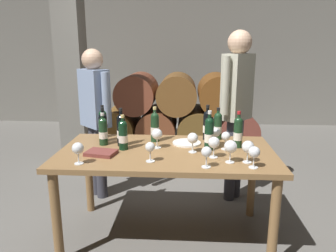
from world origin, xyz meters
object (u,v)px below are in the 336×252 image
Objects in this scene: wine_glass_1 at (207,153)px; tasting_notebook at (101,153)px; wine_bottle_0 at (103,123)px; wine_bottle_4 at (103,131)px; wine_glass_8 at (248,147)px; wine_glass_10 at (78,149)px; wine_bottle_9 at (207,125)px; wine_glass_6 at (193,139)px; dining_table at (166,161)px; wine_bottle_8 at (103,127)px; wine_glass_4 at (150,148)px; wine_glass_7 at (157,135)px; wine_bottle_3 at (238,132)px; wine_glass_0 at (216,133)px; wine_glass_2 at (214,143)px; wine_glass_9 at (254,153)px; wine_glass_3 at (226,137)px; wine_bottle_7 at (209,133)px; serving_plate at (187,143)px; wine_bottle_2 at (123,135)px; wine_glass_5 at (231,147)px; sommelier_presenting at (237,100)px; wine_bottle_1 at (155,127)px; wine_bottle_5 at (121,130)px.

wine_glass_1 is 0.67× the size of tasting_notebook.
wine_bottle_0 reaches higher than wine_bottle_4.
wine_glass_8 is 1.03× the size of wine_glass_10.
wine_glass_6 is at bearing -110.05° from wine_bottle_9.
wine_glass_6 is at bearing 19.83° from tasting_notebook.
dining_table is 0.64m from wine_bottle_8.
wine_glass_7 is at bearing 86.55° from wine_glass_4.
wine_bottle_0 is 1.34× the size of tasting_notebook.
wine_bottle_3 reaches higher than wine_glass_0.
wine_bottle_3 reaches higher than wine_glass_2.
tasting_notebook is (-1.11, 0.21, -0.09)m from wine_glass_9.
wine_glass_9 is at bearing -69.68° from wine_glass_3.
wine_bottle_7 is at bearing -169.56° from wine_glass_3.
wine_glass_2 reaches higher than serving_plate.
wine_bottle_2 reaches higher than wine_glass_5.
dining_table is at bearing -173.10° from wine_glass_3.
wine_glass_4 is 0.88× the size of wine_glass_5.
wine_glass_5 reaches higher than wine_glass_8.
sommelier_presenting is (0.31, 0.42, 0.15)m from wine_bottle_9.
wine_bottle_7 is 1.00m from wine_glass_10.
wine_bottle_0 reaches higher than wine_glass_2.
serving_plate is at bearing 137.86° from wine_bottle_7.
sommelier_presenting reaches higher than wine_bottle_3.
wine_bottle_1 is 0.33m from wine_bottle_2.
wine_glass_10 is at bearing -153.63° from wine_glass_0.
wine_bottle_5 is (-0.26, -0.14, 0.00)m from wine_bottle_1.
tasting_notebook is 0.73m from serving_plate.
tasting_notebook is (-0.96, -0.19, -0.09)m from wine_glass_3.
wine_glass_3 reaches higher than tasting_notebook.
tasting_notebook reaches higher than dining_table.
wine_bottle_8 is 1.85× the size of wine_glass_7.
wine_glass_4 is (-0.43, -0.29, -0.03)m from wine_bottle_7.
wine_bottle_0 reaches higher than tasting_notebook.
wine_glass_9 is at bearing -49.15° from serving_plate.
wine_bottle_2 reaches higher than wine_glass_8.
wine_bottle_0 is 0.98× the size of wine_bottle_3.
wine_glass_3 is 0.90× the size of wine_glass_8.
wine_glass_0 is (0.06, -0.17, -0.03)m from wine_bottle_9.
wine_glass_3 is at bearing 61.18° from wine_glass_2.
wine_bottle_3 is at bearing 11.82° from dining_table.
wine_bottle_2 is at bearing 132.88° from wine_glass_4.
wine_glass_9 is at bearing -28.66° from dining_table.
wine_glass_4 is 1.27m from sommelier_presenting.
wine_bottle_0 is 0.93× the size of wine_bottle_5.
wine_bottle_0 reaches higher than wine_glass_3.
wine_bottle_7 reaches higher than wine_bottle_1.
wine_bottle_5 is 0.30m from wine_glass_7.
wine_glass_3 is 0.08× the size of sommelier_presenting.
wine_bottle_5 reaches higher than wine_glass_1.
wine_bottle_4 reaches higher than wine_glass_4.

